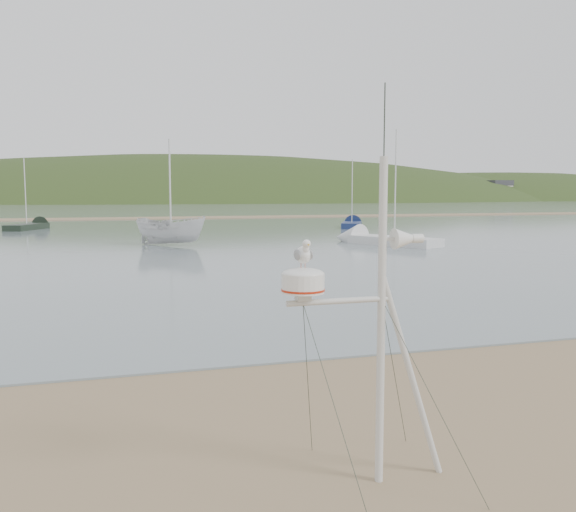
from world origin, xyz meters
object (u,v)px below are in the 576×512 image
object	(u,v)px
mast_rig	(377,391)
boat_white	(170,207)
sailboat_blue_far	(353,224)
sailboat_white_near	(367,239)
sailboat_dark_mid	(37,226)

from	to	relation	value
mast_rig	boat_white	distance (m)	31.08
boat_white	sailboat_blue_far	xyz separation A→B (m)	(18.33, 15.70, -2.04)
boat_white	sailboat_white_near	distance (m)	12.27
boat_white	sailboat_white_near	world-z (taller)	sailboat_white_near
mast_rig	sailboat_white_near	xyz separation A→B (m)	(12.94, 29.14, -0.74)
sailboat_blue_far	sailboat_white_near	size ratio (longest dim) A/B	0.89
sailboat_white_near	sailboat_dark_mid	bearing A→B (deg)	133.46
sailboat_blue_far	sailboat_white_near	distance (m)	18.72
mast_rig	sailboat_white_near	bearing A→B (deg)	66.05
mast_rig	sailboat_dark_mid	bearing A→B (deg)	99.37
sailboat_blue_far	sailboat_white_near	world-z (taller)	sailboat_white_near
mast_rig	sailboat_dark_mid	xyz separation A→B (m)	(-8.55, 51.82, -0.74)
sailboat_dark_mid	sailboat_blue_far	world-z (taller)	sailboat_blue_far
mast_rig	sailboat_white_near	distance (m)	31.89
sailboat_dark_mid	sailboat_blue_far	distance (m)	28.34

